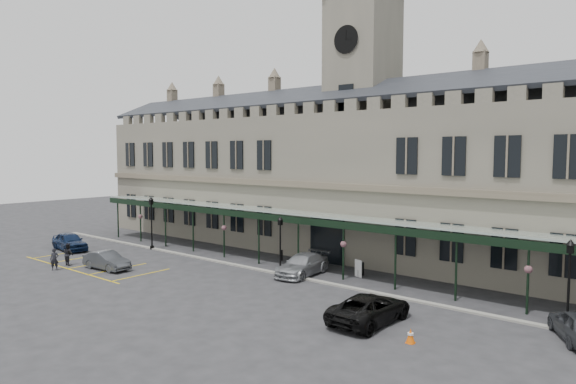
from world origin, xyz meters
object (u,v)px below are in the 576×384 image
Objects in this scene: car_left_b at (107,261)px; person_b at (68,254)px; car_left_a at (70,241)px; station_building at (361,180)px; lamp_post_left at (151,218)px; lamp_post_mid at (280,240)px; sign_board at (358,269)px; car_taxi at (302,265)px; car_van at (370,308)px; lamp_post_right at (569,278)px; clock_tower at (362,103)px; traffic_cone at (411,336)px; person_a at (54,259)px.

person_b is at bearing 102.69° from car_left_b.
station_building is at bearing -46.21° from car_left_a.
lamp_post_left reaches higher than lamp_post_mid.
lamp_post_mid reaches higher than sign_board.
car_taxi is 0.97× the size of car_van.
car_left_a is 0.88× the size of car_van.
lamp_post_right is at bearing -10.35° from car_taxi.
lamp_post_left is at bearing 179.71° from lamp_post_mid.
car_left_b is at bearing -161.80° from person_b.
car_van is at bearing -56.94° from clock_tower.
car_taxi reaches higher than car_left_b.
station_building reaches higher than lamp_post_mid.
car_left_a is (-5.31, -5.04, -2.07)m from lamp_post_left.
traffic_cone is 0.13× the size of car_van.
lamp_post_mid is 2.47× the size of person_b.
station_building is 10.43m from sign_board.
clock_tower is at bearing -127.71° from person_b.
car_van is at bearing -82.41° from car_left_a.
station_building is 2.42× the size of clock_tower.
car_left_b is at bearing -123.14° from clock_tower.
car_left_a is at bearing 1.27° from car_van.
person_b reaches higher than person_a.
sign_board is at bearing 167.01° from lamp_post_right.
car_left_b is at bearing -166.98° from lamp_post_right.
car_left_b is (-29.85, -6.90, -2.09)m from lamp_post_right.
lamp_post_left is at bearing 179.74° from lamp_post_right.
person_a is at bearing 120.89° from person_b.
clock_tower reaches higher than car_left_a.
sign_board is 22.58m from person_b.
clock_tower is 28.91m from car_left_a.
person_a is at bearing -163.71° from lamp_post_right.
sign_board is at bearing -61.79° from car_left_b.
sign_board is at bearing 34.26° from lamp_post_mid.
lamp_post_mid is at bearing -91.02° from clock_tower.
lamp_post_right is at bearing -0.26° from lamp_post_left.
lamp_post_right is 6.86× the size of traffic_cone.
car_left_b is (-15.92, -10.11, 0.08)m from sign_board.
car_left_a is at bearing 73.85° from car_left_b.
sign_board is at bearing 132.81° from traffic_cone.
station_building is 11.53× the size of car_taxi.
lamp_post_left is at bearing -153.02° from sign_board.
sign_board is (4.42, -7.50, -12.51)m from clock_tower.
lamp_post_left is at bearing 26.50° from car_left_b.
lamp_post_left is at bearing 167.76° from traffic_cone.
lamp_post_mid is 21.47m from car_left_a.
person_a is (-2.80, -2.64, 0.14)m from car_left_b.
lamp_post_left is at bearing -146.06° from clock_tower.
lamp_post_mid reaches higher than car_van.
clock_tower reaches higher than car_taxi.
traffic_cone is 34.05m from car_left_a.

